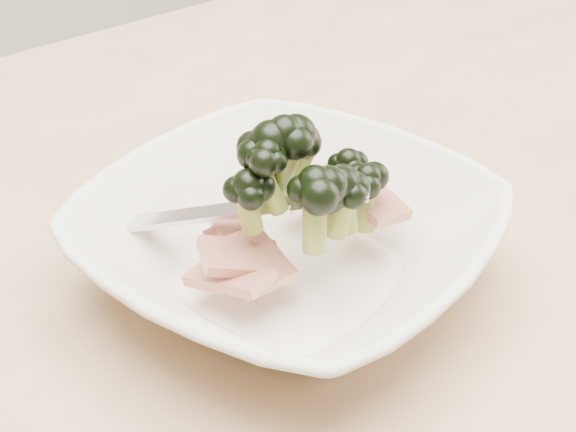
# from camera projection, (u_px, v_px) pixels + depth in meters

# --- Properties ---
(dining_table) EXTENTS (1.20, 0.80, 0.75)m
(dining_table) POSITION_uv_depth(u_px,v_px,m) (301.00, 304.00, 0.65)
(dining_table) COLOR tan
(dining_table) RESTS_ON ground
(broccoli_dish) EXTENTS (0.30, 0.30, 0.12)m
(broccoli_dish) POSITION_uv_depth(u_px,v_px,m) (288.00, 232.00, 0.51)
(broccoli_dish) COLOR beige
(broccoli_dish) RESTS_ON dining_table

